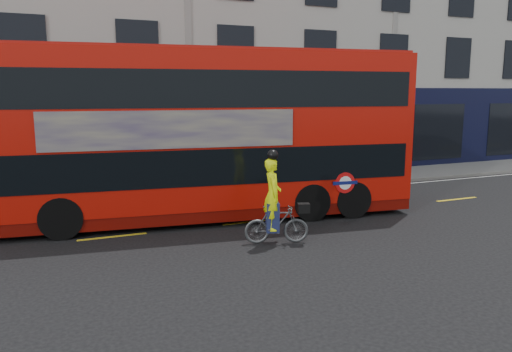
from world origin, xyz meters
TOP-DOWN VIEW (x-y plane):
  - ground at (0.00, 0.00)m, footprint 120.00×120.00m
  - pavement at (0.00, 6.50)m, footprint 60.00×3.00m
  - kerb at (0.00, 5.00)m, footprint 60.00×0.12m
  - building_terrace at (0.00, 12.94)m, footprint 50.00×10.07m
  - road_edge_line at (0.00, 4.70)m, footprint 58.00×0.10m
  - lane_dashes at (0.00, 1.50)m, footprint 58.00×0.12m
  - bus at (-1.00, 2.56)m, footprint 12.72×4.36m
  - cyclist at (-0.26, -0.70)m, footprint 1.70×0.94m

SIDE VIEW (x-z plane):
  - ground at x=0.00m, z-range 0.00..0.00m
  - road_edge_line at x=0.00m, z-range 0.00..0.01m
  - lane_dashes at x=0.00m, z-range 0.00..0.01m
  - pavement at x=0.00m, z-range 0.00..0.12m
  - kerb at x=0.00m, z-range 0.00..0.13m
  - cyclist at x=-0.26m, z-range -0.37..2.03m
  - bus at x=-1.00m, z-range 0.06..5.10m
  - building_terrace at x=0.00m, z-range -0.01..14.99m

